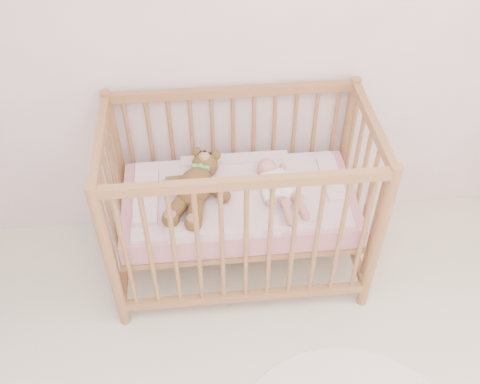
{
  "coord_description": "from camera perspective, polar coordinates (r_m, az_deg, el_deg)",
  "views": [
    {
      "loc": [
        -0.19,
        -0.4,
        2.5
      ],
      "look_at": [
        -0.01,
        1.55,
        0.62
      ],
      "focal_mm": 40.0,
      "sensor_mm": 36.0,
      "label": 1
    }
  ],
  "objects": [
    {
      "name": "blanket",
      "position": [
        2.8,
        -0.1,
        -0.18
      ],
      "size": [
        1.1,
        0.58,
        0.06
      ],
      "primitive_type": null,
      "color": "#F0A5B6",
      "rests_on": "mattress"
    },
    {
      "name": "teddy_bear",
      "position": [
        2.72,
        -4.87,
        0.5
      ],
      "size": [
        0.55,
        0.65,
        0.15
      ],
      "primitive_type": null,
      "rotation": [
        0.0,
        0.0,
        -0.33
      ],
      "color": "brown",
      "rests_on": "blanket"
    },
    {
      "name": "mattress",
      "position": [
        2.85,
        -0.1,
        -1.27
      ],
      "size": [
        1.22,
        0.62,
        0.13
      ],
      "primitive_type": "cube",
      "color": "#CF818C",
      "rests_on": "crib"
    },
    {
      "name": "crib",
      "position": [
        2.84,
        -0.1,
        -1.05
      ],
      "size": [
        1.36,
        0.76,
        1.0
      ],
      "primitive_type": null,
      "color": "#A46B45",
      "rests_on": "floor"
    },
    {
      "name": "baby",
      "position": [
        2.75,
        4.12,
        0.93
      ],
      "size": [
        0.36,
        0.53,
        0.12
      ],
      "primitive_type": null,
      "rotation": [
        0.0,
        0.0,
        0.3
      ],
      "color": "white",
      "rests_on": "blanket"
    },
    {
      "name": "wall_back",
      "position": [
        2.67,
        -0.85,
        18.26
      ],
      "size": [
        4.0,
        0.02,
        2.7
      ],
      "primitive_type": "cube",
      "color": "white",
      "rests_on": "floor"
    }
  ]
}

